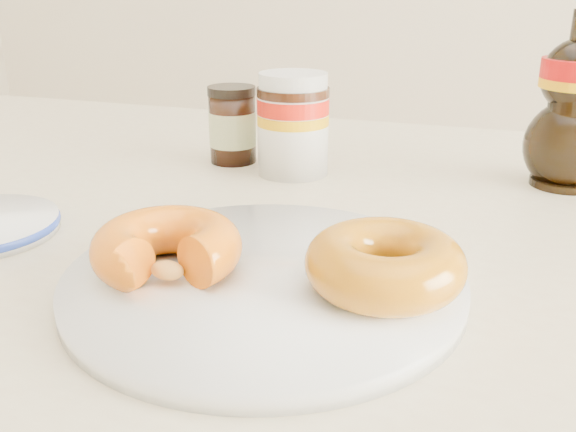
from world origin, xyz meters
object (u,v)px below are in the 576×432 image
(plate, at_px, (264,280))
(syrup_bottle, at_px, (576,102))
(nutella_jar, at_px, (293,120))
(dark_jar, at_px, (232,125))
(dining_table, at_px, (291,327))
(donut_whole, at_px, (385,264))
(donut_bitten, at_px, (167,248))

(plate, relative_size, syrup_bottle, 1.58)
(nutella_jar, bearing_deg, dark_jar, 164.98)
(dining_table, relative_size, dark_jar, 16.59)
(dining_table, distance_m, donut_whole, 0.17)
(donut_whole, xyz_separation_m, dark_jar, (-0.22, 0.28, 0.01))
(plate, bearing_deg, donut_whole, 0.26)
(dining_table, relative_size, plate, 5.26)
(plate, height_order, syrup_bottle, syrup_bottle)
(donut_bitten, xyz_separation_m, syrup_bottle, (0.26, 0.33, 0.05))
(nutella_jar, bearing_deg, donut_whole, -60.81)
(donut_bitten, bearing_deg, plate, 42.67)
(dining_table, xyz_separation_m, syrup_bottle, (0.22, 0.21, 0.17))
(dark_jar, bearing_deg, donut_bitten, -74.63)
(donut_whole, xyz_separation_m, syrup_bottle, (0.12, 0.31, 0.05))
(donut_whole, bearing_deg, nutella_jar, 119.19)
(nutella_jar, bearing_deg, donut_bitten, -88.83)
(dining_table, height_order, donut_bitten, donut_bitten)
(dining_table, bearing_deg, plate, -82.70)
(nutella_jar, height_order, dark_jar, nutella_jar)
(syrup_bottle, xyz_separation_m, dark_jar, (-0.35, -0.02, -0.04))
(dining_table, xyz_separation_m, donut_whole, (0.09, -0.09, 0.11))
(dining_table, relative_size, donut_whole, 13.97)
(dining_table, distance_m, syrup_bottle, 0.35)
(nutella_jar, relative_size, dark_jar, 1.25)
(donut_bitten, distance_m, syrup_bottle, 0.42)
(donut_whole, relative_size, nutella_jar, 0.95)
(donut_whole, bearing_deg, syrup_bottle, 68.00)
(plate, height_order, donut_bitten, donut_bitten)
(plate, distance_m, nutella_jar, 0.28)
(donut_bitten, relative_size, dark_jar, 1.18)
(donut_whole, distance_m, dark_jar, 0.36)
(plate, bearing_deg, dining_table, 97.30)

